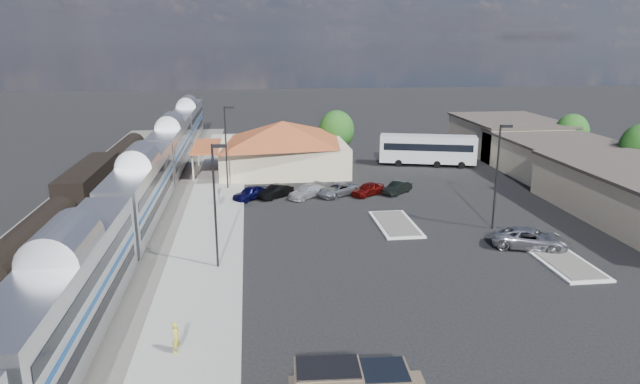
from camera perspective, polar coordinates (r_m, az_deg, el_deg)
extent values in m
plane|color=black|center=(47.81, 3.51, -4.25)|extent=(280.00, 280.00, 0.00)
cube|color=#4C4944|center=(56.06, -19.73, -2.13)|extent=(16.00, 100.00, 0.12)
cube|color=gray|center=(52.83, -10.63, -2.47)|extent=(5.50, 92.00, 0.18)
cube|color=silver|center=(32.55, -23.84, -9.44)|extent=(3.00, 20.00, 5.00)
cube|color=black|center=(33.73, -23.33, -13.71)|extent=(2.20, 16.00, 0.60)
cube|color=silver|center=(51.87, -17.47, 0.15)|extent=(3.00, 20.00, 5.00)
cube|color=black|center=(52.62, -17.23, -2.75)|extent=(2.20, 16.00, 0.60)
cube|color=silver|center=(72.13, -14.63, 4.46)|extent=(3.00, 20.00, 5.00)
cube|color=black|center=(72.67, -14.48, 2.33)|extent=(2.20, 16.00, 0.60)
cube|color=silver|center=(92.73, -13.03, 6.86)|extent=(3.00, 20.00, 5.00)
cube|color=black|center=(93.15, -12.93, 5.19)|extent=(2.20, 16.00, 0.60)
cylinder|color=black|center=(44.81, -27.07, -4.47)|extent=(2.80, 14.00, 2.80)
cube|color=black|center=(45.40, -26.80, -6.61)|extent=(2.20, 12.00, 0.60)
cube|color=black|center=(59.43, -22.05, 0.75)|extent=(2.80, 14.00, 3.60)
cube|color=black|center=(59.90, -21.87, -1.01)|extent=(2.20, 12.00, 0.60)
cylinder|color=black|center=(74.65, -19.02, 3.72)|extent=(2.80, 14.00, 2.80)
cube|color=black|center=(75.00, -18.91, 2.38)|extent=(2.20, 12.00, 0.60)
cube|color=#C2B68E|center=(69.84, -3.71, 3.53)|extent=(15.00, 12.00, 3.60)
pyramid|color=#974721|center=(69.28, -3.75, 6.04)|extent=(15.30, 12.24, 2.60)
cube|color=#974721|center=(69.63, -11.25, 4.49)|extent=(3.20, 9.60, 0.25)
cube|color=#C6B28C|center=(73.49, 22.84, 3.11)|extent=(12.00, 18.00, 4.00)
cube|color=#3F3833|center=(73.11, 23.01, 4.75)|extent=(12.40, 18.40, 0.30)
cube|color=#C6B28C|center=(85.64, 18.28, 5.27)|extent=(12.00, 16.00, 4.50)
cube|color=#3F3833|center=(85.29, 18.42, 6.86)|extent=(12.40, 16.40, 0.30)
cube|color=silver|center=(50.48, 7.57, -3.20)|extent=(3.30, 7.50, 0.15)
cube|color=#4C4944|center=(50.45, 7.57, -3.11)|extent=(2.70, 6.90, 0.10)
cube|color=silver|center=(45.51, 23.17, -6.44)|extent=(3.30, 7.50, 0.15)
cube|color=#4C4944|center=(45.48, 23.19, -6.34)|extent=(2.70, 6.90, 0.10)
cylinder|color=black|center=(40.03, -10.45, -1.60)|extent=(0.16, 0.16, 9.00)
cube|color=black|center=(38.98, -10.02, 4.55)|extent=(1.00, 0.25, 0.22)
cylinder|color=black|center=(61.41, -9.37, 4.31)|extent=(0.16, 0.16, 9.00)
cube|color=black|center=(60.73, -9.08, 8.36)|extent=(1.00, 0.25, 0.22)
cylinder|color=black|center=(50.09, 17.22, 1.36)|extent=(0.16, 0.16, 9.00)
cube|color=black|center=(49.49, 18.14, 6.27)|extent=(1.00, 0.25, 0.22)
cylinder|color=#382314|center=(71.97, 29.27, 1.64)|extent=(0.30, 0.30, 2.86)
cylinder|color=#382314|center=(83.40, 23.70, 3.83)|extent=(0.30, 0.30, 2.55)
ellipsoid|color=#134214|center=(83.00, 23.88, 5.51)|extent=(4.41, 4.41, 4.87)
cylinder|color=#382314|center=(76.55, 1.64, 4.26)|extent=(0.30, 0.30, 2.73)
ellipsoid|color=#134214|center=(76.09, 1.66, 6.23)|extent=(4.71, 4.71, 5.21)
cube|color=tan|center=(26.26, 3.85, -18.42)|extent=(2.41, 2.21, 1.05)
cube|color=tan|center=(26.20, 3.86, -18.21)|extent=(3.01, 2.24, 1.21)
imported|color=#9FA1A7|center=(47.31, 20.27, -4.39)|extent=(6.31, 4.67, 1.59)
cube|color=white|center=(74.08, 10.72, 4.26)|extent=(12.31, 5.74, 3.41)
cube|color=black|center=(74.01, 10.73, 4.57)|extent=(11.39, 5.52, 0.90)
cylinder|color=black|center=(73.57, 13.96, 2.64)|extent=(0.95, 0.53, 0.90)
cylinder|color=black|center=(75.86, 13.81, 3.02)|extent=(0.95, 0.53, 0.90)
cylinder|color=black|center=(73.21, 7.85, 2.89)|extent=(0.95, 0.53, 0.90)
cylinder|color=black|center=(75.51, 7.88, 3.26)|extent=(0.95, 0.53, 0.90)
imported|color=gold|center=(31.04, -14.18, -13.92)|extent=(0.60, 0.72, 1.71)
imported|color=silver|center=(56.18, -10.03, -0.40)|extent=(0.81, 0.94, 1.66)
imported|color=#0C0C3F|center=(58.11, -6.89, -0.07)|extent=(4.17, 3.91, 1.39)
imported|color=black|center=(58.46, -4.50, 0.05)|extent=(4.01, 3.65, 1.33)
imported|color=silver|center=(58.39, -1.35, 0.06)|extent=(4.54, 4.34, 1.30)
imported|color=gray|center=(59.07, 1.71, 0.25)|extent=(5.13, 4.64, 1.33)
imported|color=maroon|center=(59.34, 4.81, 0.29)|extent=(4.13, 3.61, 1.35)
imported|color=black|center=(60.36, 7.73, 0.42)|extent=(3.77, 3.62, 1.28)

